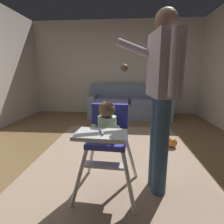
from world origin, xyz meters
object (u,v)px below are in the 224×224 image
at_px(adult_standing, 161,95).
at_px(toy_ball, 172,142).
at_px(wall_clock, 152,40).
at_px(high_chair, 107,132).
at_px(couch, 130,105).

relative_size(adult_standing, toy_ball, 10.52).
relative_size(toy_ball, wall_clock, 0.59).
height_order(high_chair, toy_ball, high_chair).
xyz_separation_m(toy_ball, wall_clock, (-0.07, 2.48, 1.96)).
xyz_separation_m(high_chair, toy_ball, (0.91, 1.15, -0.54)).
bearing_deg(couch, wall_clock, 129.99).
bearing_deg(adult_standing, wall_clock, -103.41).
relative_size(high_chair, toy_ball, 5.73).
xyz_separation_m(couch, wall_clock, (0.57, 0.48, 1.71)).
bearing_deg(wall_clock, adult_standing, -95.55).
relative_size(couch, adult_standing, 1.26).
bearing_deg(couch, high_chair, -4.80).
bearing_deg(high_chair, toy_ball, 145.69).
distance_m(couch, toy_ball, 2.12).
xyz_separation_m(adult_standing, wall_clock, (0.35, 3.56, 1.08)).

